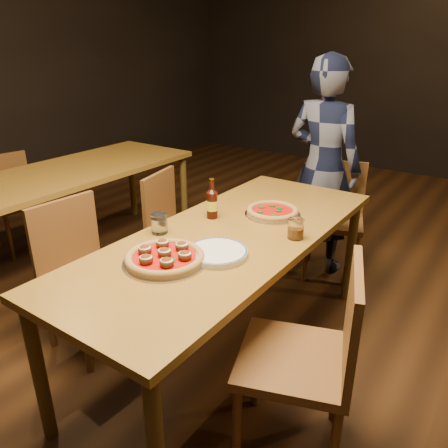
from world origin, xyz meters
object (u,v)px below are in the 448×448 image
Objects in this scene: chair_nbr_left at (17,202)px; chair_main_sw at (184,230)px; chair_end at (334,220)px; amber_glass at (296,229)px; table_main at (230,246)px; pizza_meatball at (165,257)px; chair_main_nw at (89,276)px; water_glass at (159,223)px; diner at (323,167)px; chair_main_e at (294,358)px; beer_bottle at (212,204)px; pizza_margherita at (272,211)px; table_left at (71,178)px; plate_stack at (217,253)px.

chair_main_sw is at bearing -68.26° from chair_nbr_left.
chair_end reaches higher than amber_glass.
pizza_meatball reaches higher than table_main.
chair_nbr_left is at bearing 75.85° from chair_main_nw.
diner reaches higher than water_glass.
diner is (-0.62, 1.67, 0.33)m from chair_main_e.
chair_nbr_left is 2.30m from pizza_meatball.
chair_nbr_left is 2.09m from beer_bottle.
pizza_meatball is at bearing -97.75° from pizza_margherita.
chair_end is 2.34× the size of pizza_meatball.
chair_end is 0.92m from pizza_margherita.
pizza_margherita is at bearing 42.65° from beer_bottle.
beer_bottle is (1.50, -0.18, 0.15)m from table_left.
beer_bottle is at bearing -6.68° from table_left.
amber_glass is 0.06× the size of diner.
plate_stack is 1.55m from diner.
plate_stack is 1.27× the size of beer_bottle.
table_main is at bearing -154.37° from amber_glass.
plate_stack is at bearing -110.18° from chair_end.
pizza_margherita is 0.20× the size of diner.
chair_end is at bearing 85.23° from table_main.
table_left is at bearing 169.99° from table_main.
table_left is 1.23m from chair_main_nw.
chair_end is at bearing 27.05° from table_left.
pizza_meatball is at bearing -90.72° from chair_main_nw.
chair_nbr_left is at bearing -119.92° from chair_main_e.
table_main is 9.01× the size of beer_bottle.
pizza_meatball is at bearing -128.77° from plate_stack.
plate_stack is 2.72× the size of water_glass.
chair_main_e is at bearing -85.44° from chair_main_nw.
chair_main_nw is 1.64m from chair_nbr_left.
chair_main_sw is (1.01, 0.15, -0.24)m from table_left.
pizza_margherita is at bearing 101.94° from diner.
table_main is 6.36× the size of pizza_margherita.
pizza_meatball is (0.63, -0.88, 0.34)m from chair_main_sw.
beer_bottle reaches higher than amber_glass.
table_main is at bearing -83.10° from chair_nbr_left.
amber_glass is at bearing -79.46° from chair_nbr_left.
chair_end is 3.12× the size of plate_stack.
chair_main_nw is 2.85× the size of pizza_margherita.
water_glass is at bearing 86.42° from diner.
pizza_meatball is 1.73m from diner.
pizza_margherita is at bearing -41.41° from chair_main_nw.
chair_main_e is at bearing -14.54° from plate_stack.
chair_main_sw is (-0.69, 0.45, -0.24)m from table_main.
chair_end is at bearing -58.51° from chair_main_sw.
table_main is 5.32× the size of pizza_meatball.
chair_main_sw is 1.10m from chair_end.
chair_main_nw is 2.38× the size of pizza_meatball.
diner reaches higher than chair_end.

